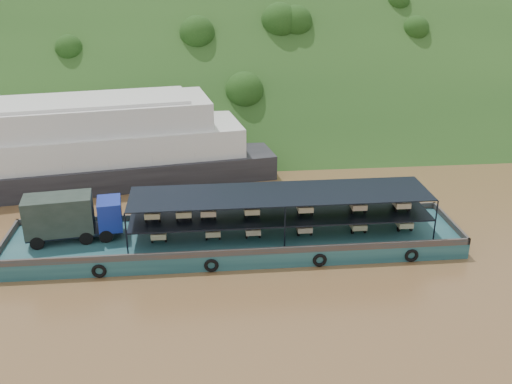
{
  "coord_description": "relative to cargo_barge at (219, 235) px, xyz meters",
  "views": [
    {
      "loc": [
        -6.32,
        -40.48,
        21.32
      ],
      "look_at": [
        -2.0,
        3.0,
        3.2
      ],
      "focal_mm": 40.0,
      "sensor_mm": 36.0,
      "label": 1
    }
  ],
  "objects": [
    {
      "name": "ground",
      "position": [
        5.25,
        0.61,
        -1.2
      ],
      "size": [
        160.0,
        160.0,
        0.0
      ],
      "primitive_type": "plane",
      "color": "brown",
      "rests_on": "ground"
    },
    {
      "name": "hillside",
      "position": [
        5.25,
        36.61,
        -1.2
      ],
      "size": [
        140.0,
        39.6,
        39.6
      ],
      "primitive_type": "cube",
      "rotation": [
        0.79,
        0.0,
        0.0
      ],
      "color": "#193A15",
      "rests_on": "ground"
    },
    {
      "name": "passenger_ferry",
      "position": [
        -14.8,
        16.14,
        2.43
      ],
      "size": [
        42.6,
        16.92,
        8.4
      ],
      "rotation": [
        0.0,
        0.0,
        0.16
      ],
      "color": "black",
      "rests_on": "ground"
    },
    {
      "name": "cargo_barge",
      "position": [
        0.0,
        0.0,
        0.0
      ],
      "size": [
        35.0,
        7.18,
        4.81
      ],
      "color": "#123840",
      "rests_on": "ground"
    }
  ]
}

